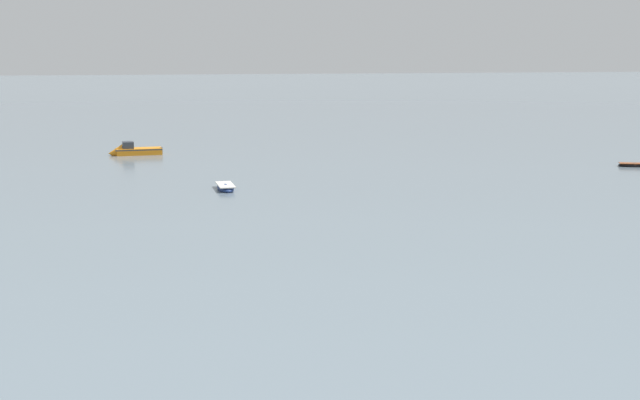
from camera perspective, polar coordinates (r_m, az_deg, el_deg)
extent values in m
ellipsoid|color=black|center=(101.32, 19.82, 2.13)|extent=(3.60, 2.28, 0.54)
cube|color=brown|center=(101.30, 19.83, 2.26)|extent=(3.34, 2.16, 0.07)
cube|color=brown|center=(101.31, 19.83, 2.22)|extent=(0.57, 1.06, 0.05)
cube|color=orange|center=(108.20, -11.72, 3.06)|extent=(5.53, 2.64, 1.06)
cone|color=orange|center=(108.06, -13.21, 2.99)|extent=(1.84, 2.24, 2.12)
cube|color=#33383F|center=(108.15, -11.76, 3.27)|extent=(5.66, 2.69, 0.12)
cube|color=#33383F|center=(108.02, -12.42, 3.52)|extent=(1.42, 1.77, 0.82)
cube|color=#384751|center=(107.98, -12.76, 3.54)|extent=(0.41, 1.62, 0.65)
cube|color=black|center=(108.39, -10.34, 3.20)|extent=(0.36, 0.45, 0.75)
ellipsoid|color=navy|center=(80.46, -6.19, 0.79)|extent=(1.65, 4.35, 0.68)
cube|color=silver|center=(80.41, -6.19, 1.00)|extent=(1.60, 4.01, 0.09)
cube|color=silver|center=(80.43, -6.19, 0.93)|extent=(1.33, 0.33, 0.07)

